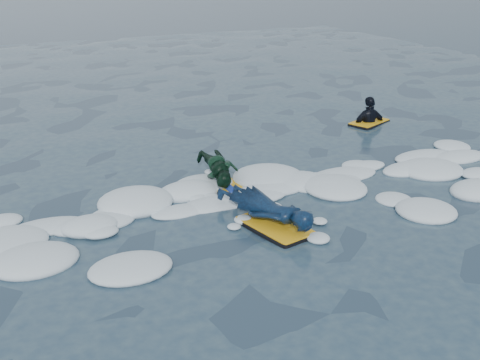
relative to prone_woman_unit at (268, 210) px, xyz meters
name	(u,v)px	position (x,y,z in m)	size (l,w,h in m)	color
ground	(251,241)	(-0.48, -0.39, -0.23)	(120.00, 120.00, 0.00)	#1A2C3F
foam_band	(221,214)	(-0.48, 0.65, -0.23)	(12.00, 3.10, 0.30)	white
prone_woman_unit	(268,210)	(0.00, 0.00, 0.00)	(1.11, 1.85, 0.46)	black
prone_child_unit	(220,170)	(0.02, 1.79, 0.02)	(0.90, 1.39, 0.50)	black
waiting_rider_unit	(369,128)	(4.71, 3.80, -0.32)	(1.14, 0.88, 1.51)	black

